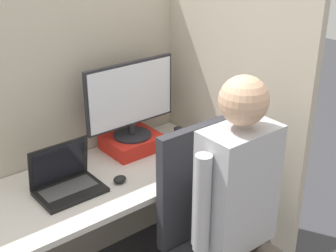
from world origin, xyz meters
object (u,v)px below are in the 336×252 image
object	(u,v)px
laptop	(67,182)
office_chair	(216,236)
paper_box	(132,142)
person	(246,207)
stapler	(186,135)
carrot_toy	(173,167)
monitor	(131,98)

from	to	relation	value
laptop	office_chair	size ratio (longest dim) A/B	0.29
paper_box	person	world-z (taller)	person
laptop	stapler	size ratio (longest dim) A/B	1.83
office_chair	carrot_toy	bearing A→B (deg)	86.43
paper_box	person	distance (m)	0.84
paper_box	office_chair	world-z (taller)	office_chair
paper_box	office_chair	bearing A→B (deg)	-89.57
person	monitor	bearing A→B (deg)	90.51
monitor	office_chair	size ratio (longest dim) A/B	0.52
paper_box	person	xyz separation A→B (m)	(0.01, -0.84, 0.01)
paper_box	stapler	size ratio (longest dim) A/B	1.77
stapler	paper_box	bearing A→B (deg)	162.24
paper_box	person	bearing A→B (deg)	-89.49
paper_box	monitor	world-z (taller)	monitor
paper_box	stapler	xyz separation A→B (m)	(0.31, -0.10, -0.01)
office_chair	stapler	bearing A→B (deg)	62.24
paper_box	monitor	xyz separation A→B (m)	(-0.00, 0.00, 0.26)
stapler	carrot_toy	xyz separation A→B (m)	(-0.28, -0.23, -0.01)
laptop	carrot_toy	xyz separation A→B (m)	(0.52, -0.17, -0.03)
paper_box	laptop	xyz separation A→B (m)	(-0.49, -0.16, 0.01)
carrot_toy	paper_box	bearing A→B (deg)	94.67
paper_box	carrot_toy	world-z (taller)	paper_box
carrot_toy	office_chair	world-z (taller)	office_chair
person	paper_box	bearing A→B (deg)	90.51
stapler	office_chair	xyz separation A→B (m)	(-0.30, -0.57, -0.23)
monitor	office_chair	bearing A→B (deg)	-89.57
paper_box	carrot_toy	bearing A→B (deg)	-85.33
laptop	person	world-z (taller)	person
carrot_toy	office_chair	bearing A→B (deg)	-93.57
laptop	office_chair	distance (m)	0.75
carrot_toy	monitor	bearing A→B (deg)	94.63
stapler	carrot_toy	bearing A→B (deg)	-140.95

